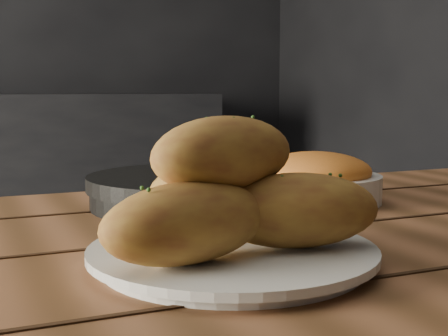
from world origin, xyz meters
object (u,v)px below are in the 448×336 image
plate (232,255)px  bowl (315,179)px  bread_rolls (228,197)px  skillet (191,190)px

plate → bowl: bowl is taller
bread_rolls → skillet: size_ratio=0.70×
plate → skillet: 0.31m
plate → bowl: (0.25, 0.26, 0.02)m
bread_rolls → plate: bearing=31.0°
bread_rolls → skillet: 0.32m
skillet → bread_rolls: bearing=-104.2°
plate → skillet: skillet is taller
bowl → bread_rolls: bearing=-134.2°
plate → skillet: size_ratio=0.67×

